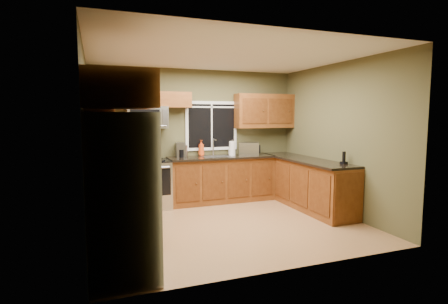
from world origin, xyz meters
TOP-DOWN VIEW (x-y plane):
  - floor at (0.00, 0.00)m, footprint 4.20×4.20m
  - ceiling at (0.00, 0.00)m, footprint 4.20×4.20m
  - back_wall at (0.00, 1.80)m, footprint 4.20×0.00m
  - front_wall at (0.00, -1.80)m, footprint 4.20×0.00m
  - left_wall at (-2.10, 0.00)m, footprint 0.00×3.60m
  - right_wall at (2.10, 0.00)m, footprint 0.00×3.60m
  - window at (0.30, 1.78)m, footprint 1.12×0.03m
  - base_cabinets_left at (-1.80, 0.48)m, footprint 0.60×2.65m
  - countertop_left at (-1.78, 0.48)m, footprint 0.65×2.65m
  - base_cabinets_back at (0.42, 1.50)m, footprint 2.17×0.60m
  - countertop_back at (0.42, 1.48)m, footprint 2.17×0.65m
  - base_cabinets_peninsula at (1.80, 0.54)m, footprint 0.60×2.52m
  - countertop_peninsula at (1.78, 0.55)m, footprint 0.65×2.50m
  - upper_cabinets_left at (-1.94, 0.48)m, footprint 0.33×2.65m
  - upper_cabinets_back_left at (-0.85, 1.64)m, footprint 1.30×0.33m
  - upper_cabinets_back_right at (1.45, 1.64)m, footprint 1.30×0.33m
  - upper_cabinet_over_fridge at (-1.74, -1.30)m, footprint 0.72×0.90m
  - refrigerator at (-1.74, -1.30)m, footprint 0.74×0.90m
  - range at (-1.05, 1.47)m, footprint 0.76×0.69m
  - microwave at (-1.05, 1.61)m, footprint 0.76×0.41m
  - sink at (0.30, 1.49)m, footprint 0.60×0.42m
  - toaster_oven at (1.05, 1.55)m, footprint 0.50×0.46m
  - coffee_maker at (-0.40, 1.64)m, footprint 0.19×0.25m
  - kettle at (-0.34, 1.65)m, footprint 0.18×0.18m
  - paper_towel_roll at (0.65, 1.49)m, footprint 0.15×0.15m
  - soap_bottle_a at (0.05, 1.70)m, footprint 0.14×0.14m
  - soap_bottle_b at (0.70, 1.70)m, footprint 0.09×0.10m
  - cordless_phone at (1.98, -0.33)m, footprint 0.11×0.11m

SIDE VIEW (x-z plane):
  - floor at x=0.00m, z-range 0.00..0.00m
  - base_cabinets_peninsula at x=1.80m, z-range 0.00..0.90m
  - base_cabinets_left at x=-1.80m, z-range 0.00..0.90m
  - base_cabinets_back at x=0.42m, z-range 0.00..0.90m
  - range at x=-1.05m, z-range 0.00..0.94m
  - refrigerator at x=-1.74m, z-range 0.00..1.80m
  - countertop_left at x=-1.78m, z-range 0.90..0.94m
  - countertop_back at x=0.42m, z-range 0.90..0.94m
  - countertop_peninsula at x=1.78m, z-range 0.90..0.94m
  - sink at x=0.30m, z-range 0.77..1.13m
  - cordless_phone at x=1.98m, z-range 0.90..1.11m
  - soap_bottle_b at x=0.70m, z-range 0.94..1.13m
  - toaster_oven at x=1.05m, z-range 0.94..1.20m
  - kettle at x=-0.34m, z-range 0.93..1.22m
  - coffee_maker at x=-0.40m, z-range 0.93..1.22m
  - paper_towel_roll at x=0.65m, z-range 0.92..1.25m
  - soap_bottle_a at x=0.05m, z-range 0.94..1.26m
  - back_wall at x=0.00m, z-range -0.75..3.45m
  - front_wall at x=0.00m, z-range -0.75..3.45m
  - left_wall at x=-2.10m, z-range -0.45..3.15m
  - right_wall at x=2.10m, z-range -0.45..3.15m
  - window at x=0.30m, z-range 1.04..2.06m
  - microwave at x=-1.05m, z-range 1.52..1.94m
  - upper_cabinets_left at x=-1.94m, z-range 1.50..2.22m
  - upper_cabinets_back_right at x=1.45m, z-range 1.50..2.22m
  - upper_cabinet_over_fridge at x=-1.74m, z-range 1.84..2.22m
  - upper_cabinets_back_left at x=-0.85m, z-range 1.92..2.22m
  - ceiling at x=0.00m, z-range 2.70..2.70m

